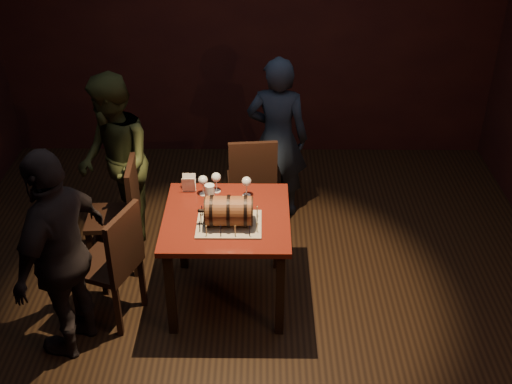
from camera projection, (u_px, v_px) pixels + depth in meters
room_shell at (242, 137)px, 4.18m from camera, size 5.04×5.04×2.80m
pub_table at (227, 228)px, 4.62m from camera, size 0.90×0.90×0.75m
cake_board at (229, 224)px, 4.46m from camera, size 0.45×0.35×0.01m
barrel_cake at (229, 211)px, 4.40m from camera, size 0.38×0.22×0.22m
birthday_candles at (229, 219)px, 4.44m from camera, size 0.40×0.30×0.09m
wine_glass_left at (203, 181)px, 4.75m from camera, size 0.07×0.07×0.16m
wine_glass_mid at (216, 178)px, 4.78m from camera, size 0.07×0.07×0.16m
wine_glass_right at (247, 182)px, 4.73m from camera, size 0.07×0.07×0.16m
pint_of_ale at (210, 194)px, 4.67m from camera, size 0.07×0.07×0.15m
menu_card at (189, 184)px, 4.81m from camera, size 0.10×0.05×0.13m
chair_back at (252, 180)px, 5.44m from camera, size 0.44×0.44×0.93m
chair_left_rear at (122, 210)px, 5.04m from camera, size 0.42×0.42×0.93m
chair_left_front at (115, 260)px, 4.50m from camera, size 0.52×0.52×0.93m
person_back at (277, 138)px, 5.62m from camera, size 0.59×0.44×1.49m
person_left_rear at (115, 163)px, 5.22m from camera, size 0.81×0.89×1.50m
person_left_front at (61, 254)px, 4.15m from camera, size 0.66×0.97×1.53m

